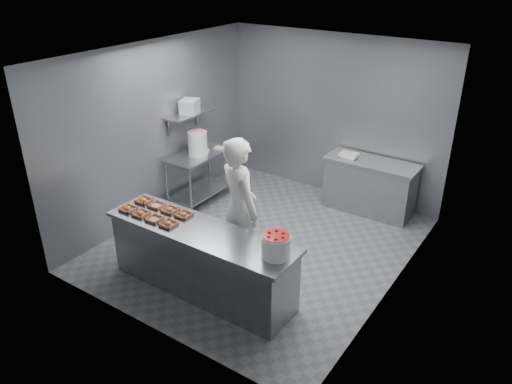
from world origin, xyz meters
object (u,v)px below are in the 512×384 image
tray_6 (170,210)px  tray_0 (128,209)px  tray_1 (141,214)px  tray_4 (144,200)px  tray_3 (168,224)px  glaze_bucket (198,143)px  back_counter (369,186)px  tray_5 (157,205)px  tray_7 (184,215)px  prep_table (200,170)px  service_counter (202,260)px  appliance (190,106)px  worker (240,209)px  tray_2 (154,219)px  strawberry_tub (276,245)px

tray_6 → tray_0: bearing=-149.2°
tray_1 → tray_4: size_ratio=1.00×
tray_3 → tray_4: bearing=158.3°
glaze_bucket → back_counter: bearing=28.3°
tray_3 → tray_5: 0.56m
tray_7 → glaze_bucket: (-1.23, 1.75, 0.19)m
prep_table → tray_0: size_ratio=6.40×
service_counter → appliance: appliance is taller
tray_6 → worker: size_ratio=0.10×
tray_2 → tray_7: 0.37m
service_counter → tray_5: 1.00m
tray_3 → tray_4: size_ratio=1.00×
service_counter → prep_table: (-1.65, 1.95, 0.14)m
worker → appliance: worker is taller
back_counter → appliance: size_ratio=5.01×
tray_5 → worker: bearing=23.8°
glaze_bucket → appliance: (-0.20, 0.08, 0.57)m
tray_6 → strawberry_tub: strawberry_tub is taller
tray_2 → prep_table: bearing=116.0°
appliance → tray_0: bearing=-90.5°
service_counter → tray_6: size_ratio=13.88×
prep_table → tray_4: bearing=-73.4°
prep_table → tray_4: (0.54, -1.81, 0.33)m
service_counter → tray_1: tray_1 is taller
prep_table → appliance: (-0.17, 0.02, 1.08)m
back_counter → service_counter: bearing=-105.5°
tray_1 → strawberry_tub: (1.95, 0.17, 0.12)m
tray_4 → prep_table: bearing=106.6°
tray_3 → tray_5: tray_3 is taller
tray_3 → tray_0: bearing=180.0°
tray_1 → strawberry_tub: size_ratio=0.57×
tray_5 → tray_7: size_ratio=1.00×
prep_table → tray_7: tray_7 is taller
tray_4 → tray_6: size_ratio=1.00×
tray_2 → glaze_bucket: size_ratio=0.39×
strawberry_tub → tray_3: bearing=-173.5°
back_counter → tray_3: bearing=-110.8°
tray_2 → worker: size_ratio=0.10×
tray_2 → glaze_bucket: 2.27m
prep_table → glaze_bucket: bearing=-63.9°
tray_1 → tray_3: (0.48, 0.00, 0.00)m
prep_table → strawberry_tub: strawberry_tub is taller
tray_3 → prep_table: bearing=121.0°
tray_0 → tray_1: size_ratio=1.00×
tray_0 → tray_7: bearing=21.7°
service_counter → prep_table: bearing=130.2°
worker → tray_0: bearing=55.1°
tray_4 → tray_5: tray_4 is taller
back_counter → tray_1: bearing=-117.6°
tray_6 → tray_3: bearing=-50.1°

